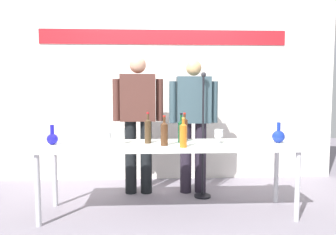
# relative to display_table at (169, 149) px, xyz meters

# --- Properties ---
(ground_plane) EXTENTS (10.00, 10.00, 0.00)m
(ground_plane) POSITION_rel_display_table_xyz_m (0.00, 0.00, -0.68)
(ground_plane) COLOR gray
(back_wall) EXTENTS (4.89, 0.11, 3.00)m
(back_wall) POSITION_rel_display_table_xyz_m (0.00, 1.35, 0.83)
(back_wall) COLOR white
(back_wall) RESTS_ON ground
(display_table) EXTENTS (2.59, 0.63, 0.73)m
(display_table) POSITION_rel_display_table_xyz_m (0.00, 0.00, 0.00)
(display_table) COLOR white
(display_table) RESTS_ON ground
(decanter_blue_left) EXTENTS (0.11, 0.11, 0.20)m
(decanter_blue_left) POSITION_rel_display_table_xyz_m (-1.17, -0.00, 0.12)
(decanter_blue_left) COLOR #1C18B6
(decanter_blue_left) RESTS_ON display_table
(decanter_blue_right) EXTENTS (0.13, 0.13, 0.21)m
(decanter_blue_right) POSITION_rel_display_table_xyz_m (1.14, -0.00, 0.13)
(decanter_blue_right) COLOR #172F9F
(decanter_blue_right) RESTS_ON display_table
(presenter_left) EXTENTS (0.61, 0.22, 1.68)m
(presenter_left) POSITION_rel_display_table_xyz_m (-0.34, 0.68, 0.29)
(presenter_left) COLOR black
(presenter_left) RESTS_ON ground
(presenter_right) EXTENTS (0.60, 0.22, 1.64)m
(presenter_right) POSITION_rel_display_table_xyz_m (0.34, 0.68, 0.26)
(presenter_right) COLOR #251E2A
(presenter_right) RESTS_ON ground
(wine_bottle_0) EXTENTS (0.07, 0.07, 0.30)m
(wine_bottle_0) POSITION_rel_display_table_xyz_m (-0.05, -0.11, 0.18)
(wine_bottle_0) COLOR #4A2D19
(wine_bottle_0) RESTS_ON display_table
(wine_bottle_1) EXTENTS (0.07, 0.07, 0.29)m
(wine_bottle_1) POSITION_rel_display_table_xyz_m (0.13, -0.22, 0.18)
(wine_bottle_1) COLOR orange
(wine_bottle_1) RESTS_ON display_table
(wine_bottle_2) EXTENTS (0.07, 0.07, 0.30)m
(wine_bottle_2) POSITION_rel_display_table_xyz_m (0.18, 0.22, 0.19)
(wine_bottle_2) COLOR #492713
(wine_bottle_2) RESTS_ON display_table
(wine_bottle_3) EXTENTS (0.07, 0.07, 0.32)m
(wine_bottle_3) POSITION_rel_display_table_xyz_m (-0.21, 0.04, 0.19)
(wine_bottle_3) COLOR #422F1D
(wine_bottle_3) RESTS_ON display_table
(wine_bottle_4) EXTENTS (0.07, 0.07, 0.31)m
(wine_bottle_4) POSITION_rel_display_table_xyz_m (0.13, 0.06, 0.18)
(wine_bottle_4) COLOR #104120
(wine_bottle_4) RESTS_ON display_table
(wine_glass_left_0) EXTENTS (0.07, 0.07, 0.15)m
(wine_glass_left_0) POSITION_rel_display_table_xyz_m (-0.60, -0.16, 0.16)
(wine_glass_left_0) COLOR white
(wine_glass_left_0) RESTS_ON display_table
(wine_glass_left_1) EXTENTS (0.06, 0.06, 0.14)m
(wine_glass_left_1) POSITION_rel_display_table_xyz_m (-0.87, 0.10, 0.16)
(wine_glass_left_1) COLOR white
(wine_glass_left_1) RESTS_ON display_table
(wine_glass_left_2) EXTENTS (0.06, 0.06, 0.13)m
(wine_glass_left_2) POSITION_rel_display_table_xyz_m (-1.02, 0.04, 0.14)
(wine_glass_left_2) COLOR white
(wine_glass_left_2) RESTS_ON display_table
(wine_glass_left_3) EXTENTS (0.07, 0.07, 0.16)m
(wine_glass_left_3) POSITION_rel_display_table_xyz_m (-0.48, 0.02, 0.17)
(wine_glass_left_3) COLOR white
(wine_glass_left_3) RESTS_ON display_table
(wine_glass_right_0) EXTENTS (0.06, 0.06, 0.13)m
(wine_glass_right_0) POSITION_rel_display_table_xyz_m (0.97, 0.25, 0.15)
(wine_glass_right_0) COLOR white
(wine_glass_right_0) RESTS_ON display_table
(wine_glass_right_1) EXTENTS (0.06, 0.06, 0.14)m
(wine_glass_right_1) POSITION_rel_display_table_xyz_m (0.54, 0.05, 0.15)
(wine_glass_right_1) COLOR white
(wine_glass_right_1) RESTS_ON display_table
(wine_glass_right_2) EXTENTS (0.07, 0.07, 0.15)m
(wine_glass_right_2) POSITION_rel_display_table_xyz_m (0.49, -0.08, 0.16)
(wine_glass_right_2) COLOR white
(wine_glass_right_2) RESTS_ON display_table
(microphone_stand) EXTENTS (0.20, 0.20, 1.49)m
(microphone_stand) POSITION_rel_display_table_xyz_m (0.43, 0.49, -0.18)
(microphone_stand) COLOR black
(microphone_stand) RESTS_ON ground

